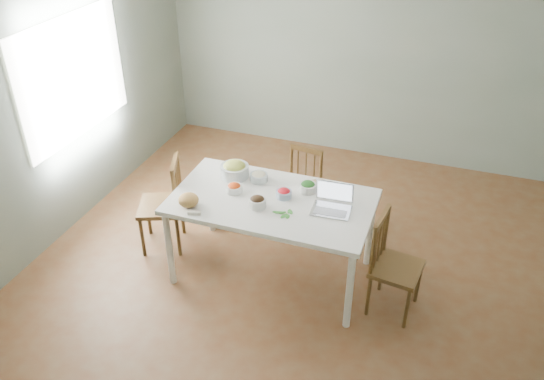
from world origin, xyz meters
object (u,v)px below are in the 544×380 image
(bowl_squash, at_px, (235,169))
(laptop, at_px, (332,200))
(chair_right, at_px, (397,266))
(bread_boule, at_px, (189,200))
(dining_table, at_px, (272,237))
(chair_far, at_px, (298,192))
(chair_left, at_px, (160,204))

(bowl_squash, xyz_separation_m, laptop, (0.99, -0.26, 0.04))
(chair_right, distance_m, bread_boule, 1.85)
(dining_table, height_order, chair_right, chair_right)
(chair_right, bearing_deg, chair_far, 60.21)
(dining_table, height_order, chair_far, chair_far)
(laptop, bearing_deg, chair_right, -11.75)
(chair_far, bearing_deg, bowl_squash, -123.21)
(chair_right, bearing_deg, bread_boule, 105.29)
(dining_table, distance_m, bread_boule, 0.86)
(bowl_squash, bearing_deg, dining_table, -29.59)
(chair_far, bearing_deg, bread_boule, -111.65)
(chair_left, bearing_deg, chair_right, 65.33)
(dining_table, relative_size, laptop, 5.41)
(chair_right, bearing_deg, laptop, 89.44)
(chair_left, distance_m, chair_right, 2.33)
(chair_right, xyz_separation_m, bowl_squash, (-1.61, 0.36, 0.44))
(dining_table, xyz_separation_m, bread_boule, (-0.64, -0.33, 0.47))
(chair_far, distance_m, bowl_squash, 0.84)
(bread_boule, relative_size, laptop, 0.54)
(chair_left, xyz_separation_m, bread_boule, (0.53, -0.38, 0.40))
(chair_far, height_order, chair_right, chair_right)
(chair_left, height_order, laptop, laptop)
(chair_left, distance_m, laptop, 1.77)
(bowl_squash, bearing_deg, chair_right, -12.47)
(chair_far, bearing_deg, chair_right, -28.98)
(dining_table, relative_size, bowl_squash, 6.69)
(dining_table, bearing_deg, bread_boule, -153.14)
(chair_right, xyz_separation_m, laptop, (-0.61, 0.09, 0.47))
(chair_far, relative_size, bowl_squash, 3.34)
(chair_right, distance_m, laptop, 0.78)
(bowl_squash, bearing_deg, laptop, -14.89)
(bread_boule, bearing_deg, chair_right, 7.40)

